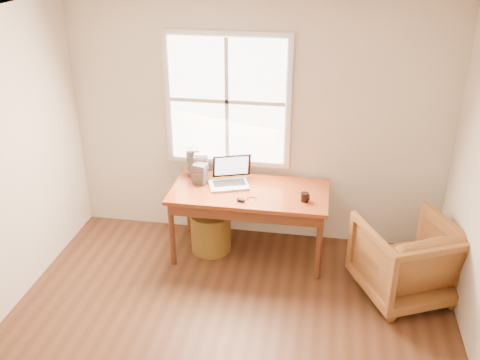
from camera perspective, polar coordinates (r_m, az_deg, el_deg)
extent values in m
cube|color=white|center=(3.14, -3.92, 14.96)|extent=(4.00, 4.50, 0.02)
cube|color=beige|center=(5.64, 1.78, 6.00)|extent=(4.00, 0.02, 2.60)
cube|color=silver|center=(5.57, -1.34, 8.46)|extent=(1.32, 0.05, 1.42)
cube|color=white|center=(5.54, -1.39, 8.37)|extent=(1.20, 0.02, 1.30)
cube|color=silver|center=(5.53, -1.41, 8.34)|extent=(0.04, 0.02, 1.30)
cube|color=silver|center=(5.53, -1.41, 8.34)|extent=(1.20, 0.02, 0.04)
cube|color=brown|center=(5.44, 1.02, -1.27)|extent=(1.60, 0.80, 0.04)
imported|color=brown|center=(5.25, 17.34, -8.03)|extent=(1.10, 1.11, 0.77)
cylinder|color=brown|center=(5.76, -3.12, -5.54)|extent=(0.46, 0.46, 0.43)
ellipsoid|color=black|center=(5.21, 0.09, -2.12)|extent=(0.11, 0.09, 0.03)
cylinder|color=black|center=(5.24, 6.91, -1.82)|extent=(0.10, 0.10, 0.09)
cube|color=silver|center=(5.67, -4.18, 1.58)|extent=(0.17, 0.15, 0.28)
cube|color=#222327|center=(5.56, -4.26, 0.69)|extent=(0.16, 0.15, 0.21)
cube|color=#9395A0|center=(5.74, -5.01, 1.97)|extent=(0.16, 0.15, 0.30)
cube|color=silver|center=(5.76, -1.67, 1.55)|extent=(0.15, 0.14, 0.19)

